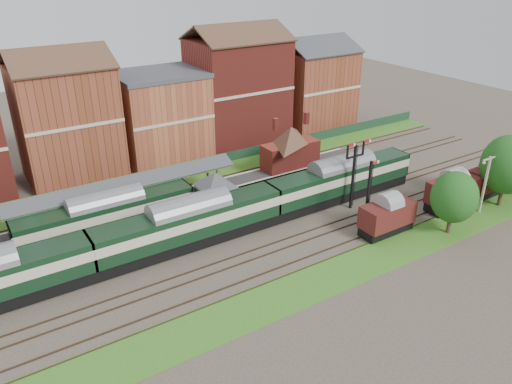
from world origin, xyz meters
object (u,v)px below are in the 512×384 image
platform_railcar (107,215)px  goods_van_a (387,216)px  semaphore_bracket (354,172)px  signal_box (216,196)px  dmu_train (190,223)px

platform_railcar → goods_van_a: bearing=-31.4°
semaphore_bracket → signal_box: bearing=159.1°
platform_railcar → goods_van_a: (25.40, -15.50, -0.42)m
signal_box → dmu_train: signal_box is taller
semaphore_bracket → dmu_train: semaphore_bracket is taller
dmu_train → goods_van_a: bearing=-25.5°
dmu_train → goods_van_a: (18.88, -9.00, -0.60)m
semaphore_bracket → dmu_train: size_ratio=0.13×
platform_railcar → semaphore_bracket: bearing=-18.9°
platform_railcar → goods_van_a: 29.76m
signal_box → dmu_train: bearing=-145.6°
signal_box → semaphore_bracket: size_ratio=0.73×
signal_box → semaphore_bracket: 16.16m
signal_box → semaphore_bracket: semaphore_bracket is taller
semaphore_bracket → dmu_train: 20.04m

